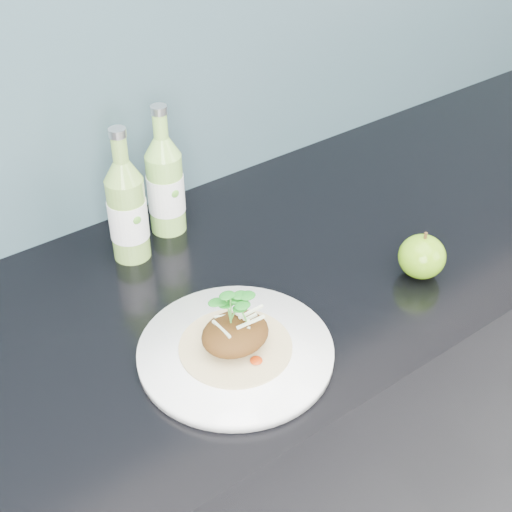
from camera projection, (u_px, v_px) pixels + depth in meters
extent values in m
cube|color=black|center=(241.00, 463.00, 1.38)|extent=(4.00, 0.60, 0.90)
cube|color=#6A98A6|center=(124.00, 8.00, 1.09)|extent=(4.00, 0.02, 0.70)
cylinder|color=white|center=(236.00, 352.00, 0.97)|extent=(0.34, 0.34, 0.02)
cylinder|color=tan|center=(236.00, 347.00, 0.97)|extent=(0.15, 0.15, 0.00)
ellipsoid|color=#563310|center=(235.00, 334.00, 0.95)|extent=(0.10, 0.08, 0.04)
ellipsoid|color=#469310|center=(422.00, 257.00, 1.10)|extent=(0.08, 0.08, 0.07)
cylinder|color=#472D14|center=(425.00, 237.00, 1.08)|extent=(0.01, 0.00, 0.01)
cylinder|color=#79A645|center=(128.00, 219.00, 1.12)|extent=(0.06, 0.06, 0.14)
cone|color=#79A645|center=(122.00, 171.00, 1.07)|extent=(0.06, 0.06, 0.03)
cylinder|color=#79A645|center=(119.00, 149.00, 1.05)|extent=(0.02, 0.02, 0.04)
cylinder|color=silver|center=(117.00, 133.00, 1.03)|extent=(0.03, 0.03, 0.01)
cylinder|color=white|center=(128.00, 219.00, 1.12)|extent=(0.06, 0.06, 0.07)
ellipsoid|color=#59A533|center=(137.00, 220.00, 1.10)|extent=(0.01, 0.00, 0.01)
cylinder|color=#88C050|center=(166.00, 193.00, 1.19)|extent=(0.08, 0.08, 0.14)
cone|color=#88C050|center=(162.00, 147.00, 1.13)|extent=(0.06, 0.06, 0.03)
cylinder|color=#88C050|center=(160.00, 126.00, 1.11)|extent=(0.02, 0.02, 0.04)
cylinder|color=silver|center=(159.00, 110.00, 1.10)|extent=(0.03, 0.03, 0.01)
cylinder|color=white|center=(166.00, 193.00, 1.19)|extent=(0.08, 0.08, 0.07)
ellipsoid|color=#59A533|center=(175.00, 194.00, 1.16)|extent=(0.01, 0.00, 0.01)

